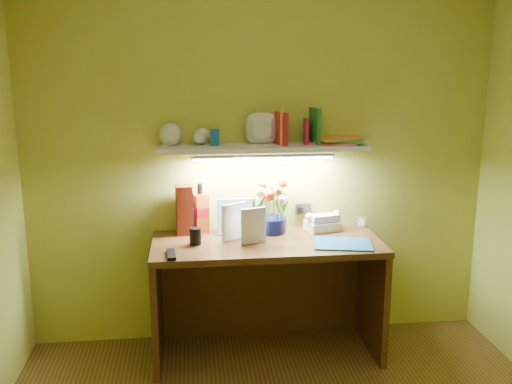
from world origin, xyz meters
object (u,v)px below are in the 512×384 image
Objects in this scene: desk at (267,298)px; whisky_bottle at (200,208)px; flower_bouquet at (271,207)px; telephone at (323,221)px; desk_clock at (360,222)px.

whisky_bottle reaches higher than desk.
flower_bouquet is 1.63× the size of telephone.
whisky_bottle reaches higher than telephone.
desk_clock is 1.06m from whisky_bottle.
flower_bouquet reaches higher than whisky_bottle.
flower_bouquet is at bearing 167.37° from telephone.
whisky_bottle is at bearing -158.83° from desk_clock.
telephone is at bearing -148.77° from desk_clock.
flower_bouquet is at bearing 74.35° from desk.
telephone reaches higher than desk.
whisky_bottle is at bearing 162.51° from telephone.
flower_bouquet reaches higher than telephone.
telephone is 0.80m from whisky_bottle.
telephone is (0.39, 0.19, 0.44)m from desk.
desk_clock is (0.66, 0.23, 0.41)m from desk.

